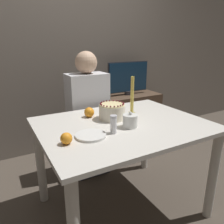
{
  "coord_description": "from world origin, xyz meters",
  "views": [
    {
      "loc": [
        -0.83,
        -1.31,
        1.35
      ],
      "look_at": [
        -0.03,
        0.13,
        0.83
      ],
      "focal_mm": 35.0,
      "sensor_mm": 36.0,
      "label": 1
    }
  ],
  "objects_px": {
    "sugar_bowl": "(130,121)",
    "candle": "(132,99)",
    "cake": "(112,112)",
    "tv_monitor": "(128,78)",
    "person_man_blue_shirt": "(89,122)",
    "sugar_shaker": "(114,124)"
  },
  "relations": [
    {
      "from": "cake",
      "to": "person_man_blue_shirt",
      "type": "bearing_deg",
      "value": 86.92
    },
    {
      "from": "person_man_blue_shirt",
      "to": "tv_monitor",
      "type": "xyz_separation_m",
      "value": [
        0.79,
        0.46,
        0.34
      ]
    },
    {
      "from": "sugar_bowl",
      "to": "candle",
      "type": "distance_m",
      "value": 0.31
    },
    {
      "from": "cake",
      "to": "candle",
      "type": "relative_size",
      "value": 0.64
    },
    {
      "from": "cake",
      "to": "tv_monitor",
      "type": "xyz_separation_m",
      "value": [
        0.82,
        1.02,
        0.07
      ]
    },
    {
      "from": "candle",
      "to": "person_man_blue_shirt",
      "type": "xyz_separation_m",
      "value": [
        -0.17,
        0.54,
        -0.34
      ]
    },
    {
      "from": "sugar_shaker",
      "to": "tv_monitor",
      "type": "xyz_separation_m",
      "value": [
        0.95,
        1.28,
        0.07
      ]
    },
    {
      "from": "cake",
      "to": "candle",
      "type": "xyz_separation_m",
      "value": [
        0.2,
        0.02,
        0.07
      ]
    },
    {
      "from": "sugar_bowl",
      "to": "sugar_shaker",
      "type": "bearing_deg",
      "value": -166.33
    },
    {
      "from": "candle",
      "to": "tv_monitor",
      "type": "height_order",
      "value": "tv_monitor"
    },
    {
      "from": "candle",
      "to": "person_man_blue_shirt",
      "type": "bearing_deg",
      "value": 107.55
    },
    {
      "from": "cake",
      "to": "candle",
      "type": "bearing_deg",
      "value": 4.89
    },
    {
      "from": "person_man_blue_shirt",
      "to": "tv_monitor",
      "type": "relative_size",
      "value": 2.09
    },
    {
      "from": "sugar_bowl",
      "to": "tv_monitor",
      "type": "height_order",
      "value": "tv_monitor"
    },
    {
      "from": "person_man_blue_shirt",
      "to": "cake",
      "type": "bearing_deg",
      "value": 86.92
    },
    {
      "from": "cake",
      "to": "tv_monitor",
      "type": "bearing_deg",
      "value": 51.12
    },
    {
      "from": "cake",
      "to": "tv_monitor",
      "type": "relative_size",
      "value": 0.34
    },
    {
      "from": "person_man_blue_shirt",
      "to": "sugar_bowl",
      "type": "bearing_deg",
      "value": 89.6
    },
    {
      "from": "candle",
      "to": "person_man_blue_shirt",
      "type": "height_order",
      "value": "person_man_blue_shirt"
    },
    {
      "from": "sugar_shaker",
      "to": "candle",
      "type": "relative_size",
      "value": 0.39
    },
    {
      "from": "candle",
      "to": "sugar_bowl",
      "type": "bearing_deg",
      "value": -126.5
    },
    {
      "from": "sugar_bowl",
      "to": "tv_monitor",
      "type": "distance_m",
      "value": 1.47
    }
  ]
}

